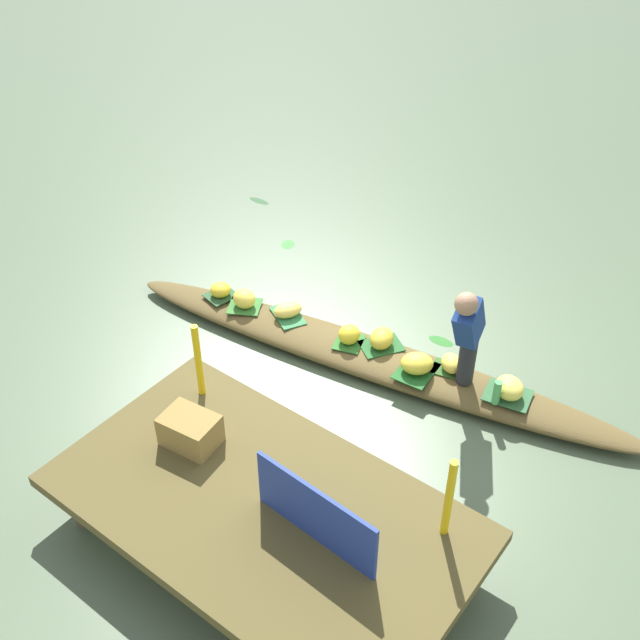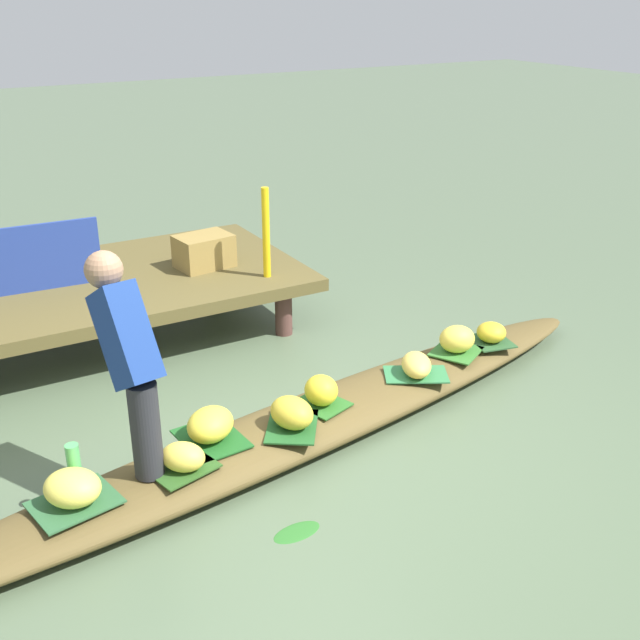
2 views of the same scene
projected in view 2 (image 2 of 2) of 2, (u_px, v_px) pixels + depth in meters
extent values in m
plane|color=#53664A|center=(296.00, 443.00, 4.88)|extent=(40.00, 40.00, 0.00)
cube|color=brown|center=(100.00, 286.00, 6.23)|extent=(3.20, 1.80, 0.10)
cylinder|color=brown|center=(284.00, 312.00, 6.34)|extent=(0.14, 0.14, 0.38)
cylinder|color=brown|center=(215.00, 262.00, 7.48)|extent=(0.14, 0.14, 0.38)
ellipsoid|color=brown|center=(296.00, 429.00, 4.84)|extent=(5.49, 1.49, 0.20)
cube|color=#1C5620|center=(211.00, 438.00, 4.54)|extent=(0.37, 0.46, 0.01)
ellipsoid|color=yellow|center=(210.00, 424.00, 4.50)|extent=(0.40, 0.39, 0.19)
cube|color=#2B531F|center=(184.00, 469.00, 4.25)|extent=(0.39, 0.32, 0.01)
ellipsoid|color=#F9DA4D|center=(183.00, 457.00, 4.22)|extent=(0.31, 0.31, 0.16)
cube|color=#215724|center=(292.00, 426.00, 4.67)|extent=(0.47, 0.50, 0.01)
ellipsoid|color=gold|center=(292.00, 413.00, 4.63)|extent=(0.29, 0.34, 0.19)
cube|color=#34712D|center=(456.00, 351.00, 5.62)|extent=(0.45, 0.44, 0.01)
ellipsoid|color=#F7D749|center=(457.00, 339.00, 5.58)|extent=(0.31, 0.28, 0.20)
cube|color=#2B6625|center=(321.00, 404.00, 4.92)|extent=(0.36, 0.38, 0.01)
ellipsoid|color=yellow|center=(321.00, 390.00, 4.88)|extent=(0.23, 0.24, 0.19)
cube|color=#2F5F36|center=(75.00, 503.00, 3.98)|extent=(0.47, 0.40, 0.01)
ellipsoid|color=#F8E758|center=(72.00, 488.00, 3.94)|extent=(0.39, 0.39, 0.19)
cube|color=#2B542D|center=(491.00, 341.00, 5.78)|extent=(0.34, 0.36, 0.01)
ellipsoid|color=gold|center=(491.00, 332.00, 5.75)|extent=(0.30, 0.31, 0.15)
cube|color=#317642|center=(416.00, 374.00, 5.29)|extent=(0.50, 0.43, 0.01)
ellipsoid|color=#F9D357|center=(416.00, 365.00, 5.26)|extent=(0.32, 0.36, 0.15)
cylinder|color=#28282D|center=(146.00, 430.00, 4.11)|extent=(0.16, 0.16, 0.55)
cube|color=navy|center=(125.00, 336.00, 4.00)|extent=(0.26, 0.52, 0.59)
sphere|color=#9E7556|center=(104.00, 270.00, 4.01)|extent=(0.20, 0.20, 0.20)
cylinder|color=#55B963|center=(74.00, 465.00, 4.08)|extent=(0.07, 0.07, 0.25)
cube|color=navy|center=(29.00, 259.00, 5.88)|extent=(1.06, 0.09, 0.52)
cylinder|color=yellow|center=(266.00, 233.00, 6.14)|extent=(0.06, 0.06, 0.73)
cube|color=olive|center=(204.00, 251.00, 6.45)|extent=(0.48, 0.37, 0.27)
ellipsoid|color=#2C6C27|center=(297.00, 532.00, 4.08)|extent=(0.28, 0.16, 0.01)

